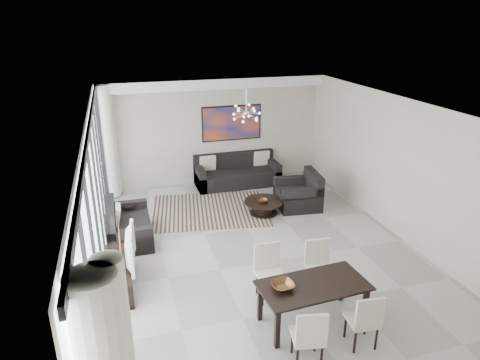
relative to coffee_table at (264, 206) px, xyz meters
name	(u,v)px	position (x,y,z in m)	size (l,w,h in m)	color
room_shell	(295,189)	(-0.15, -2.06, 1.27)	(6.00, 9.00, 2.90)	#A8A39B
window_wall	(105,210)	(-3.47, -2.06, 1.28)	(0.37, 8.95, 2.90)	silver
soffit	(215,84)	(-0.61, 2.24, 2.59)	(5.98, 0.40, 0.26)	white
painting	(232,123)	(-0.11, 2.41, 1.47)	(1.68, 0.04, 0.98)	#C2491A
chandelier	(246,113)	(-0.31, 0.44, 2.17)	(0.66, 0.66, 0.71)	silver
rug	(210,210)	(-1.19, 0.54, -0.18)	(2.73, 2.10, 0.01)	black
coffee_table	(264,206)	(0.00, 0.00, 0.00)	(0.93, 0.93, 0.32)	black
bowl_coffee	(263,201)	(-0.05, -0.08, 0.18)	(0.25, 0.25, 0.08)	brown
sofa_main	(237,175)	(-0.08, 2.01, 0.10)	(2.29, 0.94, 0.83)	black
loveseat	(127,228)	(-3.16, -0.37, 0.08)	(0.87, 1.55, 0.77)	black
armchair	(299,195)	(0.98, 0.15, 0.11)	(1.09, 1.14, 0.87)	black
side_table	(129,211)	(-3.08, 0.31, 0.15)	(0.37, 0.37, 0.50)	black
tv_console	(119,275)	(-3.37, -2.07, 0.04)	(0.41, 1.46, 0.45)	black
television	(126,248)	(-3.21, -2.11, 0.57)	(1.03, 0.14, 0.59)	gray
dining_table	(313,289)	(-0.58, -3.86, 0.41)	(1.68, 0.92, 0.68)	black
dining_chair_sw	(309,335)	(-1.01, -4.66, 0.33)	(0.49, 0.49, 0.91)	beige
dining_chair_se	(366,318)	(-0.12, -4.57, 0.32)	(0.44, 0.44, 0.89)	beige
dining_chair_nw	(268,267)	(-0.99, -3.03, 0.36)	(0.45, 0.45, 0.94)	beige
dining_chair_ne	(318,263)	(-0.13, -3.13, 0.35)	(0.48, 0.48, 0.93)	beige
bowl_dining	(283,286)	(-1.05, -3.82, 0.54)	(0.33, 0.33, 0.08)	brown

